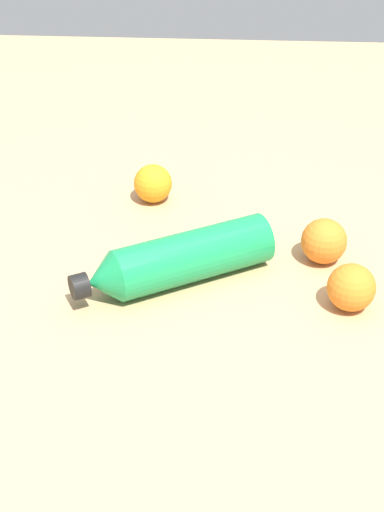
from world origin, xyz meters
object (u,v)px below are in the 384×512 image
orange_0 (351,287)px  orange_2 (324,241)px  water_bottle (177,260)px  orange_1 (153,183)px

orange_0 → orange_2: size_ratio=0.97×
water_bottle → orange_1: 0.26m
water_bottle → orange_2: (-0.07, 0.23, -0.00)m
orange_2 → water_bottle: bearing=-72.3°
orange_0 → water_bottle: bearing=-100.7°
water_bottle → orange_2: bearing=168.2°
orange_0 → orange_1: size_ratio=1.02×
water_bottle → orange_1: size_ratio=4.37×
water_bottle → orange_0: 0.26m
water_bottle → orange_0: size_ratio=4.30×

